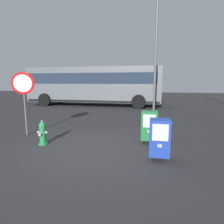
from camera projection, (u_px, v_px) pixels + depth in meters
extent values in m
plane|color=#262628|center=(94.00, 150.00, 5.26)|extent=(60.00, 60.00, 0.00)
cylinder|color=#1E7238|center=(43.00, 143.00, 5.72)|extent=(0.28, 0.28, 0.05)
cylinder|color=#1E7238|center=(43.00, 134.00, 5.67)|extent=(0.19, 0.19, 0.55)
sphere|color=#1E7238|center=(42.00, 125.00, 5.62)|extent=(0.19, 0.19, 0.19)
cylinder|color=gray|center=(42.00, 121.00, 5.60)|extent=(0.06, 0.06, 0.05)
cylinder|color=gray|center=(40.00, 134.00, 5.53)|extent=(0.09, 0.08, 0.09)
cylinder|color=gray|center=(39.00, 132.00, 5.68)|extent=(0.07, 0.07, 0.07)
cylinder|color=gray|center=(46.00, 133.00, 5.63)|extent=(0.07, 0.07, 0.07)
cylinder|color=black|center=(143.00, 142.00, 5.70)|extent=(0.04, 0.04, 0.12)
cylinder|color=black|center=(154.00, 143.00, 5.64)|extent=(0.04, 0.04, 0.12)
cylinder|color=black|center=(143.00, 140.00, 5.98)|extent=(0.04, 0.04, 0.12)
cylinder|color=black|center=(154.00, 140.00, 5.91)|extent=(0.04, 0.04, 0.12)
cube|color=#19602D|center=(149.00, 125.00, 5.73)|extent=(0.48, 0.40, 0.90)
cube|color=#B2B7BF|center=(149.00, 121.00, 5.50)|extent=(0.36, 0.01, 0.40)
cube|color=gray|center=(149.00, 131.00, 5.55)|extent=(0.10, 0.02, 0.08)
cylinder|color=black|center=(152.00, 159.00, 4.47)|extent=(0.04, 0.04, 0.12)
cylinder|color=black|center=(166.00, 160.00, 4.40)|extent=(0.04, 0.04, 0.12)
cylinder|color=black|center=(152.00, 155.00, 4.74)|extent=(0.04, 0.04, 0.12)
cylinder|color=black|center=(165.00, 156.00, 4.67)|extent=(0.04, 0.04, 0.12)
cube|color=navy|center=(160.00, 138.00, 4.49)|extent=(0.48, 0.40, 0.90)
cube|color=#B2B7BF|center=(160.00, 133.00, 4.26)|extent=(0.36, 0.01, 0.40)
cube|color=gray|center=(160.00, 146.00, 4.31)|extent=(0.10, 0.02, 0.08)
cylinder|color=#4C4F54|center=(25.00, 105.00, 6.54)|extent=(0.06, 0.06, 2.20)
cylinder|color=red|center=(23.00, 83.00, 6.40)|extent=(0.71, 0.31, 0.76)
cylinder|color=white|center=(23.00, 83.00, 6.39)|extent=(0.56, 0.23, 0.60)
cube|color=#4C5156|center=(94.00, 85.00, 14.96)|extent=(10.52, 2.60, 2.65)
cube|color=#1E2838|center=(94.00, 79.00, 14.89)|extent=(9.89, 2.61, 0.80)
cube|color=black|center=(94.00, 100.00, 15.16)|extent=(10.31, 2.61, 0.16)
cylinder|color=black|center=(139.00, 102.00, 13.21)|extent=(1.00, 0.29, 1.00)
cylinder|color=black|center=(140.00, 99.00, 15.63)|extent=(1.00, 0.29, 1.00)
cylinder|color=black|center=(45.00, 100.00, 14.67)|extent=(1.00, 0.29, 1.00)
cylinder|color=black|center=(60.00, 97.00, 17.09)|extent=(1.00, 0.29, 1.00)
cylinder|color=#4C4F54|center=(156.00, 51.00, 10.92)|extent=(0.14, 0.14, 7.35)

